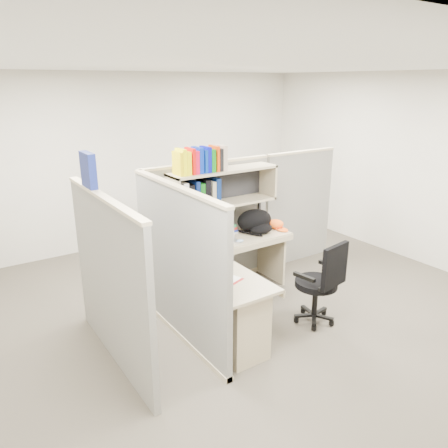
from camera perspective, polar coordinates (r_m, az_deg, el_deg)
ground at (r=5.17m, az=3.39°, el=-11.45°), size 6.00×6.00×0.00m
room_shell at (r=4.59m, az=3.76°, el=6.40°), size 6.00×6.00×6.00m
cubicle at (r=4.95m, az=-2.99°, el=-1.28°), size 3.79×1.84×1.95m
desk at (r=4.55m, az=1.52°, el=-9.55°), size 1.74×1.75×0.73m
laptop at (r=5.17m, az=-0.26°, el=-0.96°), size 0.45×0.45×0.26m
backpack at (r=5.51m, az=4.41°, el=0.33°), size 0.51×0.41×0.28m
orange_cap at (r=5.71m, az=6.76°, el=0.01°), size 0.22×0.25×0.11m
snack_canister at (r=4.48m, az=-0.55°, el=-5.14°), size 0.10×0.10×0.10m
tissue_box at (r=4.08m, az=-1.13°, el=-6.89°), size 0.14×0.14×0.19m
mouse at (r=5.19m, az=2.10°, el=-2.22°), size 0.10×0.07×0.04m
paper_cup at (r=5.35m, az=-1.10°, el=-1.17°), size 0.08×0.08×0.11m
book_stack at (r=5.50m, az=0.37°, el=-0.57°), size 0.21×0.26×0.12m
loose_paper at (r=4.28m, az=-0.13°, el=-7.03°), size 0.30×0.35×0.00m
task_chair at (r=4.90m, az=12.26°, el=-9.08°), size 0.54×0.50×0.97m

